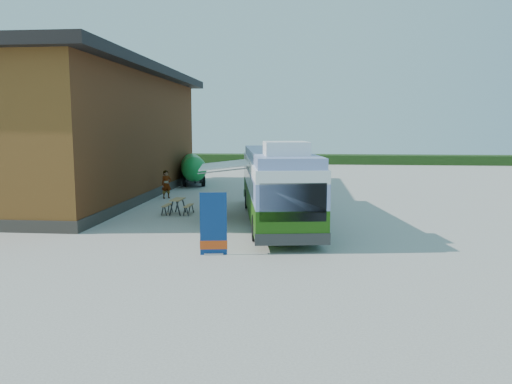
# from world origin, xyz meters

# --- Properties ---
(ground) EXTENTS (100.00, 100.00, 0.00)m
(ground) POSITION_xyz_m (0.00, 0.00, 0.00)
(ground) COLOR #BCB7AD
(ground) RESTS_ON ground
(barn) EXTENTS (9.60, 21.20, 7.50)m
(barn) POSITION_xyz_m (-10.50, 10.00, 3.59)
(barn) COLOR brown
(barn) RESTS_ON ground
(hedge) EXTENTS (40.00, 3.00, 1.00)m
(hedge) POSITION_xyz_m (8.00, 38.00, 0.50)
(hedge) COLOR #264419
(hedge) RESTS_ON ground
(bus) EXTENTS (4.19, 11.82, 3.56)m
(bus) POSITION_xyz_m (0.95, 3.37, 1.70)
(bus) COLOR #2E6310
(bus) RESTS_ON ground
(awning) EXTENTS (2.87, 4.06, 0.49)m
(awning) POSITION_xyz_m (-1.08, 3.74, 2.60)
(awning) COLOR white
(awning) RESTS_ON ground
(banner) EXTENTS (0.87, 0.27, 2.02)m
(banner) POSITION_xyz_m (-0.71, -2.59, 0.83)
(banner) COLOR navy
(banner) RESTS_ON ground
(picnic_table) EXTENTS (1.31, 1.18, 0.73)m
(picnic_table) POSITION_xyz_m (-3.74, 4.64, 0.54)
(picnic_table) COLOR tan
(picnic_table) RESTS_ON ground
(person_a) EXTENTS (0.70, 0.66, 1.61)m
(person_a) POSITION_xyz_m (-5.70, 9.71, 0.81)
(person_a) COLOR #999999
(person_a) RESTS_ON ground
(person_b) EXTENTS (0.90, 0.98, 1.64)m
(person_b) POSITION_xyz_m (-1.18, 12.55, 0.82)
(person_b) COLOR #999999
(person_b) RESTS_ON ground
(slurry_tanker) EXTENTS (2.68, 5.54, 2.10)m
(slurry_tanker) POSITION_xyz_m (-5.70, 16.56, 1.21)
(slurry_tanker) COLOR #198B37
(slurry_tanker) RESTS_ON ground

